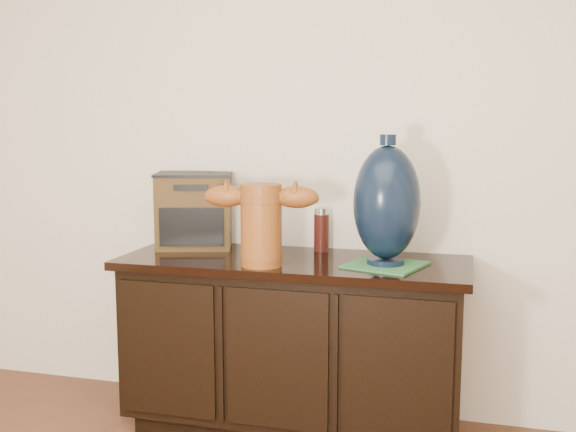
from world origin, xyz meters
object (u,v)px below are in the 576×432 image
(sideboard, at_px, (293,343))
(spray_can, at_px, (321,230))
(lamp_base, at_px, (387,203))
(terracotta_vessel, at_px, (261,220))
(tv_radio, at_px, (194,210))

(sideboard, bearing_deg, spray_can, 67.69)
(lamp_base, bearing_deg, terracotta_vessel, -165.26)
(sideboard, distance_m, spray_can, 0.51)
(sideboard, bearing_deg, terracotta_vessel, -117.96)
(sideboard, height_order, spray_can, spray_can)
(terracotta_vessel, bearing_deg, sideboard, 54.24)
(sideboard, distance_m, tv_radio, 0.75)
(spray_can, bearing_deg, lamp_base, -36.40)
(tv_radio, bearing_deg, sideboard, -33.22)
(sideboard, distance_m, terracotta_vessel, 0.58)
(terracotta_vessel, distance_m, spray_can, 0.40)
(terracotta_vessel, xyz_separation_m, spray_can, (0.17, 0.36, -0.09))
(tv_radio, relative_size, spray_can, 2.10)
(lamp_base, xyz_separation_m, spray_can, (-0.31, 0.23, -0.16))
(spray_can, bearing_deg, sideboard, -112.31)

